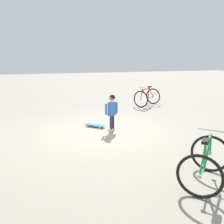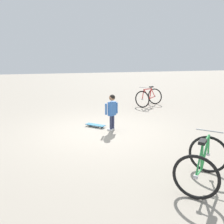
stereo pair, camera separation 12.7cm
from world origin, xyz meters
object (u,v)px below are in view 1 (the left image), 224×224
object	(u,v)px
bicycle_near	(205,162)
bicycle_mid	(147,97)
child_person	(112,108)
skateboard	(95,125)

from	to	relation	value
bicycle_near	bicycle_mid	distance (m)	6.74
child_person	bicycle_near	distance (m)	3.47
skateboard	bicycle_mid	size ratio (longest dim) A/B	0.45
child_person	bicycle_mid	bearing A→B (deg)	50.22
child_person	skateboard	xyz separation A→B (m)	(-0.40, 0.48, -0.60)
child_person	skateboard	bearing A→B (deg)	129.57
skateboard	bicycle_near	distance (m)	4.02
bicycle_mid	skateboard	bearing A→B (deg)	-138.76
skateboard	bicycle_mid	xyz separation A→B (m)	(2.94, 2.57, 0.32)
skateboard	bicycle_mid	world-z (taller)	bicycle_mid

